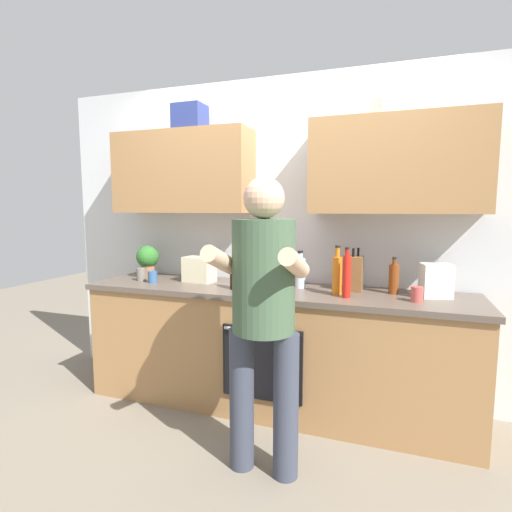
{
  "coord_description": "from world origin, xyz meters",
  "views": [
    {
      "loc": [
        0.85,
        -2.76,
        1.49
      ],
      "look_at": [
        -0.09,
        -0.1,
        1.15
      ],
      "focal_mm": 28.19,
      "sensor_mm": 36.0,
      "label": 1
    }
  ],
  "objects_px": {
    "cup_ceramic": "(417,294)",
    "potted_herb": "(148,259)",
    "knife_block": "(355,273)",
    "person_standing": "(263,304)",
    "bottle_soy": "(235,276)",
    "bottle_juice": "(337,274)",
    "cup_stoneware": "(141,274)",
    "cup_tea": "(152,277)",
    "grocery_bag_crisps": "(265,276)",
    "grocery_bag_rice": "(199,269)",
    "bottle_water": "(300,272)",
    "grocery_bag_produce": "(436,281)",
    "bottle_hotsauce": "(347,275)",
    "bottle_vinegar": "(394,278)"
  },
  "relations": [
    {
      "from": "grocery_bag_rice",
      "to": "person_standing",
      "type": "bearing_deg",
      "value": -45.19
    },
    {
      "from": "cup_ceramic",
      "to": "grocery_bag_crisps",
      "type": "height_order",
      "value": "grocery_bag_crisps"
    },
    {
      "from": "grocery_bag_rice",
      "to": "knife_block",
      "type": "bearing_deg",
      "value": 3.03
    },
    {
      "from": "person_standing",
      "to": "bottle_soy",
      "type": "relative_size",
      "value": 6.69
    },
    {
      "from": "bottle_soy",
      "to": "cup_tea",
      "type": "distance_m",
      "value": 0.72
    },
    {
      "from": "cup_ceramic",
      "to": "bottle_vinegar",
      "type": "bearing_deg",
      "value": 125.0
    },
    {
      "from": "bottle_vinegar",
      "to": "bottle_water",
      "type": "relative_size",
      "value": 0.92
    },
    {
      "from": "knife_block",
      "to": "cup_ceramic",
      "type": "bearing_deg",
      "value": -28.72
    },
    {
      "from": "cup_ceramic",
      "to": "grocery_bag_crisps",
      "type": "bearing_deg",
      "value": 170.57
    },
    {
      "from": "bottle_vinegar",
      "to": "cup_ceramic",
      "type": "bearing_deg",
      "value": -55.0
    },
    {
      "from": "potted_herb",
      "to": "grocery_bag_produce",
      "type": "height_order",
      "value": "potted_herb"
    },
    {
      "from": "bottle_soy",
      "to": "cup_tea",
      "type": "height_order",
      "value": "bottle_soy"
    },
    {
      "from": "cup_ceramic",
      "to": "grocery_bag_rice",
      "type": "xyz_separation_m",
      "value": [
        -1.62,
        0.16,
        0.05
      ]
    },
    {
      "from": "potted_herb",
      "to": "bottle_juice",
      "type": "bearing_deg",
      "value": -5.61
    },
    {
      "from": "knife_block",
      "to": "potted_herb",
      "type": "distance_m",
      "value": 1.73
    },
    {
      "from": "cup_tea",
      "to": "knife_block",
      "type": "bearing_deg",
      "value": 7.99
    },
    {
      "from": "knife_block",
      "to": "grocery_bag_rice",
      "type": "bearing_deg",
      "value": -176.97
    },
    {
      "from": "bottle_soy",
      "to": "bottle_juice",
      "type": "distance_m",
      "value": 0.73
    },
    {
      "from": "bottle_soy",
      "to": "cup_tea",
      "type": "relative_size",
      "value": 2.7
    },
    {
      "from": "bottle_water",
      "to": "cup_stoneware",
      "type": "distance_m",
      "value": 1.3
    },
    {
      "from": "bottle_water",
      "to": "grocery_bag_crisps",
      "type": "bearing_deg",
      "value": -177.99
    },
    {
      "from": "potted_herb",
      "to": "grocery_bag_crisps",
      "type": "xyz_separation_m",
      "value": [
        1.07,
        -0.04,
        -0.08
      ]
    },
    {
      "from": "bottle_hotsauce",
      "to": "potted_herb",
      "type": "distance_m",
      "value": 1.72
    },
    {
      "from": "bottle_water",
      "to": "grocery_bag_rice",
      "type": "relative_size",
      "value": 1.15
    },
    {
      "from": "bottle_vinegar",
      "to": "cup_tea",
      "type": "height_order",
      "value": "bottle_vinegar"
    },
    {
      "from": "bottle_water",
      "to": "cup_stoneware",
      "type": "xyz_separation_m",
      "value": [
        -1.29,
        -0.14,
        -0.07
      ]
    },
    {
      "from": "person_standing",
      "to": "bottle_juice",
      "type": "height_order",
      "value": "person_standing"
    },
    {
      "from": "knife_block",
      "to": "grocery_bag_crisps",
      "type": "distance_m",
      "value": 0.67
    },
    {
      "from": "cup_stoneware",
      "to": "grocery_bag_produce",
      "type": "bearing_deg",
      "value": 3.39
    },
    {
      "from": "bottle_soy",
      "to": "grocery_bag_crisps",
      "type": "height_order",
      "value": "bottle_soy"
    },
    {
      "from": "grocery_bag_rice",
      "to": "grocery_bag_produce",
      "type": "bearing_deg",
      "value": 0.76
    },
    {
      "from": "cup_ceramic",
      "to": "grocery_bag_rice",
      "type": "bearing_deg",
      "value": 174.42
    },
    {
      "from": "bottle_juice",
      "to": "grocery_bag_rice",
      "type": "bearing_deg",
      "value": 174.6
    },
    {
      "from": "bottle_hotsauce",
      "to": "bottle_soy",
      "type": "distance_m",
      "value": 0.8
    },
    {
      "from": "bottle_water",
      "to": "grocery_bag_crisps",
      "type": "distance_m",
      "value": 0.27
    },
    {
      "from": "cup_stoneware",
      "to": "potted_herb",
      "type": "xyz_separation_m",
      "value": [
        -0.05,
        0.16,
        0.11
      ]
    },
    {
      "from": "bottle_water",
      "to": "cup_ceramic",
      "type": "height_order",
      "value": "bottle_water"
    },
    {
      "from": "cup_stoneware",
      "to": "grocery_bag_crisps",
      "type": "relative_size",
      "value": 0.46
    },
    {
      "from": "bottle_hotsauce",
      "to": "knife_block",
      "type": "xyz_separation_m",
      "value": [
        0.03,
        0.25,
        -0.02
      ]
    },
    {
      "from": "cup_ceramic",
      "to": "cup_stoneware",
      "type": "xyz_separation_m",
      "value": [
        -2.09,
        0.05,
        0.0
      ]
    },
    {
      "from": "bottle_water",
      "to": "grocery_bag_rice",
      "type": "bearing_deg",
      "value": -177.97
    },
    {
      "from": "cup_ceramic",
      "to": "potted_herb",
      "type": "bearing_deg",
      "value": 174.31
    },
    {
      "from": "bottle_hotsauce",
      "to": "cup_tea",
      "type": "relative_size",
      "value": 3.66
    },
    {
      "from": "cup_tea",
      "to": "cup_ceramic",
      "type": "distance_m",
      "value": 1.95
    },
    {
      "from": "grocery_bag_produce",
      "to": "potted_herb",
      "type": "bearing_deg",
      "value": 179.19
    },
    {
      "from": "cup_ceramic",
      "to": "grocery_bag_crisps",
      "type": "distance_m",
      "value": 1.08
    },
    {
      "from": "bottle_hotsauce",
      "to": "cup_tea",
      "type": "xyz_separation_m",
      "value": [
        -1.52,
        0.03,
        -0.1
      ]
    },
    {
      "from": "bottle_hotsauce",
      "to": "bottle_soy",
      "type": "height_order",
      "value": "bottle_hotsauce"
    },
    {
      "from": "person_standing",
      "to": "bottle_hotsauce",
      "type": "height_order",
      "value": "person_standing"
    },
    {
      "from": "cup_stoneware",
      "to": "knife_block",
      "type": "bearing_deg",
      "value": 5.83
    }
  ]
}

